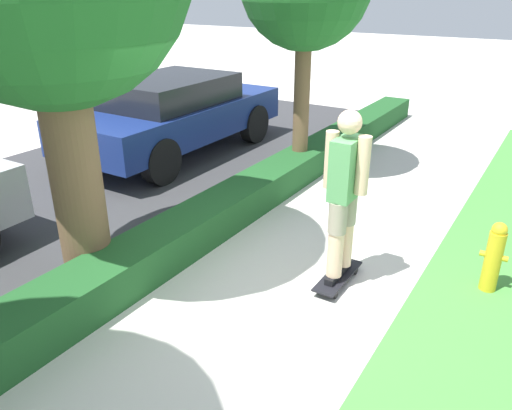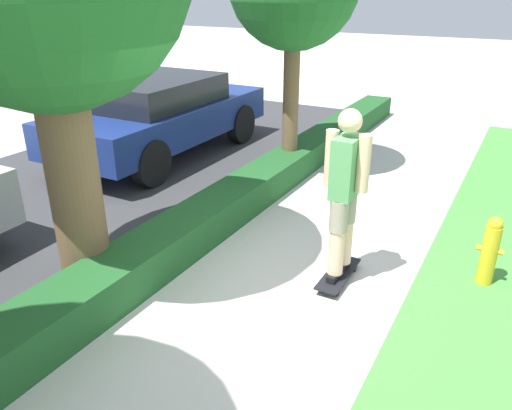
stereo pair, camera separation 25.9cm
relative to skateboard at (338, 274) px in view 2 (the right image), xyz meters
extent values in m
plane|color=beige|center=(-0.44, 0.27, -0.08)|extent=(60.00, 60.00, 0.00)
cube|color=#38383A|center=(-0.44, 4.47, -0.08)|extent=(16.50, 5.00, 0.01)
cube|color=#1E5123|center=(-0.44, 1.87, 0.14)|extent=(16.50, 0.60, 0.43)
cube|color=black|center=(0.00, 0.00, 0.01)|extent=(0.81, 0.24, 0.02)
cylinder|color=black|center=(0.28, -0.09, -0.04)|extent=(0.08, 0.04, 0.08)
cylinder|color=black|center=(0.28, 0.09, -0.04)|extent=(0.08, 0.04, 0.08)
cylinder|color=black|center=(-0.28, -0.09, -0.04)|extent=(0.08, 0.04, 0.08)
cylinder|color=black|center=(-0.28, 0.09, -0.04)|extent=(0.08, 0.04, 0.08)
cube|color=black|center=(-0.13, 0.00, 0.05)|extent=(0.26, 0.09, 0.07)
cylinder|color=beige|center=(-0.13, 0.00, 0.50)|extent=(0.16, 0.16, 0.83)
cylinder|color=gray|center=(-0.13, 0.00, 0.75)|extent=(0.19, 0.19, 0.33)
cube|color=black|center=(0.13, 0.00, 0.05)|extent=(0.26, 0.09, 0.07)
cylinder|color=beige|center=(0.13, 0.00, 0.50)|extent=(0.16, 0.16, 0.83)
cylinder|color=gray|center=(0.13, 0.00, 0.75)|extent=(0.19, 0.19, 0.33)
cube|color=#519356|center=(0.00, 0.00, 1.23)|extent=(0.40, 0.22, 0.61)
cylinder|color=beige|center=(0.00, -0.17, 1.29)|extent=(0.13, 0.13, 0.58)
cylinder|color=beige|center=(0.00, 0.17, 1.29)|extent=(0.13, 0.13, 0.58)
sphere|color=beige|center=(0.00, 0.00, 1.69)|extent=(0.23, 0.23, 0.23)
cylinder|color=brown|center=(-1.34, 2.33, 1.15)|extent=(0.51, 0.51, 2.45)
cylinder|color=brown|center=(2.78, 1.93, 1.14)|extent=(0.26, 0.26, 2.45)
cube|color=navy|center=(2.61, 4.46, 0.60)|extent=(4.49, 1.91, 0.60)
cube|color=black|center=(2.48, 4.46, 1.13)|extent=(2.34, 1.67, 0.46)
cylinder|color=black|center=(4.00, 3.60, 0.30)|extent=(0.76, 0.23, 0.76)
cylinder|color=black|center=(4.00, 5.33, 0.30)|extent=(0.76, 0.23, 0.76)
cylinder|color=black|center=(1.22, 3.60, 0.30)|extent=(0.76, 0.23, 0.76)
cylinder|color=black|center=(1.22, 5.33, 0.30)|extent=(0.76, 0.23, 0.76)
cylinder|color=gold|center=(0.72, -1.38, 0.26)|extent=(0.17, 0.17, 0.67)
sphere|color=gold|center=(0.72, -1.38, 0.63)|extent=(0.15, 0.15, 0.15)
cylinder|color=gold|center=(0.72, -1.47, 0.32)|extent=(0.06, 0.10, 0.06)
cylinder|color=gold|center=(0.72, -1.30, 0.32)|extent=(0.06, 0.10, 0.06)
camera|label=1|loc=(-4.35, -1.70, 2.86)|focal=35.00mm
camera|label=2|loc=(-4.48, -1.47, 2.86)|focal=35.00mm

